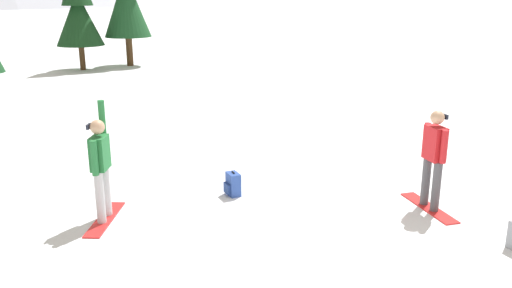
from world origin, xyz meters
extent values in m
plane|color=white|center=(0.00, 0.00, 0.00)|extent=(800.00, 800.00, 0.00)
cube|color=red|center=(2.63, 0.83, 0.01)|extent=(0.29, 1.46, 0.02)
cylinder|color=#4C4C51|center=(2.63, 0.99, 0.47)|extent=(0.15, 0.15, 0.90)
cylinder|color=#4C4C51|center=(2.63, 0.67, 0.47)|extent=(0.15, 0.15, 0.90)
cube|color=red|center=(2.63, 0.83, 1.22)|extent=(0.24, 0.40, 0.60)
cylinder|color=red|center=(2.63, 1.09, 1.23)|extent=(0.11, 0.11, 0.58)
cylinder|color=red|center=(2.63, 0.57, 1.23)|extent=(0.11, 0.11, 0.58)
sphere|color=tan|center=(2.63, 0.83, 1.68)|extent=(0.24, 0.24, 0.24)
cube|color=black|center=(2.77, 0.83, 1.69)|extent=(0.04, 0.17, 0.08)
cube|color=red|center=(-3.00, 1.87, 0.01)|extent=(0.71, 1.47, 0.02)
cylinder|color=#B7B7BC|center=(-3.05, 1.72, 0.47)|extent=(0.15, 0.15, 0.89)
cylinder|color=#B7B7BC|center=(-2.95, 2.02, 0.47)|extent=(0.15, 0.15, 0.89)
cube|color=#237238|center=(-3.00, 1.87, 1.20)|extent=(0.35, 0.45, 0.57)
cylinder|color=#237238|center=(-3.08, 1.62, 1.19)|extent=(0.11, 0.11, 0.58)
cylinder|color=#237238|center=(-2.92, 2.11, 1.73)|extent=(0.11, 0.11, 0.60)
sphere|color=tan|center=(-3.00, 1.87, 1.64)|extent=(0.24, 0.24, 0.24)
cube|color=black|center=(-3.13, 1.91, 1.65)|extent=(0.09, 0.17, 0.08)
cube|color=#2D4C9E|center=(-0.62, 2.40, 0.22)|extent=(0.25, 0.35, 0.44)
cube|color=navy|center=(-0.75, 2.38, 0.15)|extent=(0.10, 0.23, 0.20)
cylinder|color=black|center=(-0.62, 2.40, 0.46)|extent=(0.04, 0.12, 0.02)
cylinder|color=#472D19|center=(-4.01, 20.57, 0.60)|extent=(0.27, 0.27, 1.19)
cone|color=#143819|center=(-4.01, 20.57, 2.46)|extent=(2.26, 2.26, 2.54)
cylinder|color=#472D19|center=(-1.70, 21.52, 0.74)|extent=(0.34, 0.34, 1.48)
cone|color=#194723|center=(-1.70, 21.52, 3.05)|extent=(2.36, 2.36, 3.15)
camera|label=1|loc=(-2.73, -6.89, 3.79)|focal=37.23mm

